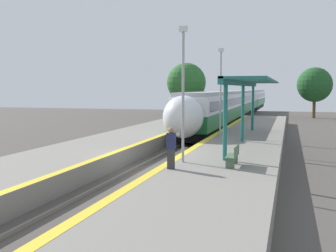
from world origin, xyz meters
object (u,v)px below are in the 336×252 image
(train, at_px, (241,102))
(person_waiting, at_px, (171,147))
(lamppost_near, at_px, (183,86))
(platform_bench, at_px, (234,155))
(railway_signal, at_px, (205,105))
(lamppost_mid, at_px, (221,87))

(train, bearing_deg, person_waiting, -87.13)
(train, relative_size, lamppost_near, 11.98)
(train, height_order, platform_bench, train)
(person_waiting, relative_size, lamppost_near, 0.28)
(train, height_order, railway_signal, railway_signal)
(platform_bench, distance_m, lamppost_near, 3.74)
(train, relative_size, railway_signal, 18.41)
(lamppost_mid, bearing_deg, person_waiting, -90.37)
(platform_bench, relative_size, lamppost_near, 0.25)
(person_waiting, height_order, railway_signal, railway_signal)
(person_waiting, xyz_separation_m, railway_signal, (-4.27, 28.58, 0.62))
(person_waiting, distance_m, lamppost_near, 3.02)
(person_waiting, distance_m, railway_signal, 28.91)
(person_waiting, bearing_deg, lamppost_mid, 89.63)
(person_waiting, bearing_deg, railway_signal, 98.49)
(person_waiting, xyz_separation_m, lamppost_near, (0.08, 1.68, 2.51))
(railway_signal, bearing_deg, platform_bench, -76.26)
(train, relative_size, platform_bench, 46.99)
(train, distance_m, person_waiting, 45.16)
(train, distance_m, railway_signal, 16.64)
(lamppost_near, distance_m, lamppost_mid, 10.42)
(train, xyz_separation_m, railway_signal, (-2.01, -16.51, 0.18))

